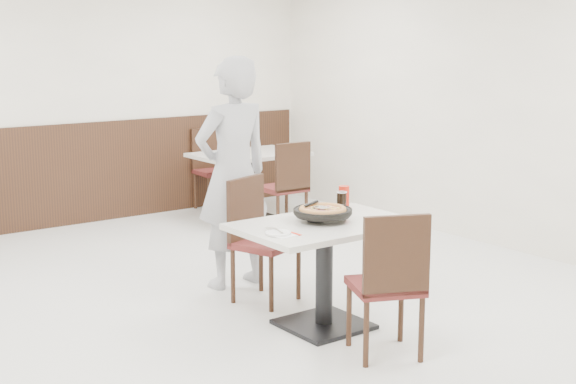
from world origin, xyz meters
TOP-DOWN VIEW (x-y plane):
  - floor at (0.00, 0.00)m, footprint 7.00×7.00m
  - wall_back at (0.00, 3.50)m, footprint 6.00×0.04m
  - wall_right at (3.00, 0.00)m, footprint 0.04×7.00m
  - wainscot_back at (0.00, 3.48)m, footprint 5.90×0.03m
  - main_table at (0.23, -0.59)m, footprint 1.27×0.91m
  - chair_near at (0.23, -1.20)m, footprint 0.55×0.55m
  - chair_far at (0.23, 0.11)m, footprint 0.53×0.53m
  - trivet at (0.21, -0.53)m, footprint 0.14×0.14m
  - pizza_pan at (0.24, -0.55)m, footprint 0.41×0.41m
  - pizza at (0.26, -0.53)m, footprint 0.36×0.36m
  - pizza_server at (0.25, -0.53)m, footprint 0.08×0.10m
  - napkin at (-0.21, -0.71)m, footprint 0.16×0.16m
  - side_plate at (-0.23, -0.68)m, footprint 0.18×0.18m
  - fork at (-0.21, -0.66)m, footprint 0.07×0.17m
  - cola_glass at (0.58, -0.35)m, footprint 0.08×0.08m
  - red_cup at (0.67, -0.28)m, footprint 0.09×0.09m
  - diner_person at (0.25, 0.60)m, footprint 0.69×0.46m
  - bg_table_right at (1.72, 2.56)m, footprint 1.22×0.83m
  - bg_chair_right_near at (1.70, 1.91)m, footprint 0.43×0.43m
  - bg_chair_right_far at (1.69, 3.23)m, footprint 0.45×0.45m

SIDE VIEW (x-z plane):
  - floor at x=0.00m, z-range 0.00..0.00m
  - main_table at x=0.23m, z-range 0.00..0.75m
  - bg_table_right at x=1.72m, z-range 0.00..0.75m
  - chair_near at x=0.23m, z-range 0.00..0.95m
  - chair_far at x=0.23m, z-range 0.00..0.95m
  - bg_chair_right_near at x=1.70m, z-range 0.00..0.95m
  - bg_chair_right_far at x=1.69m, z-range 0.00..0.95m
  - wainscot_back at x=0.00m, z-range 0.00..1.10m
  - napkin at x=-0.21m, z-range 0.75..0.75m
  - side_plate at x=-0.23m, z-range 0.75..0.77m
  - trivet at x=0.21m, z-range 0.75..0.79m
  - fork at x=-0.21m, z-range 0.77..0.77m
  - pizza_pan at x=0.24m, z-range 0.79..0.80m
  - pizza at x=0.26m, z-range 0.80..0.82m
  - cola_glass at x=0.58m, z-range 0.75..0.88m
  - red_cup at x=0.67m, z-range 0.75..0.91m
  - pizza_server at x=0.25m, z-range 0.84..0.84m
  - diner_person at x=0.25m, z-range 0.00..1.86m
  - wall_back at x=0.00m, z-range 0.00..2.80m
  - wall_right at x=3.00m, z-range 0.00..2.80m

